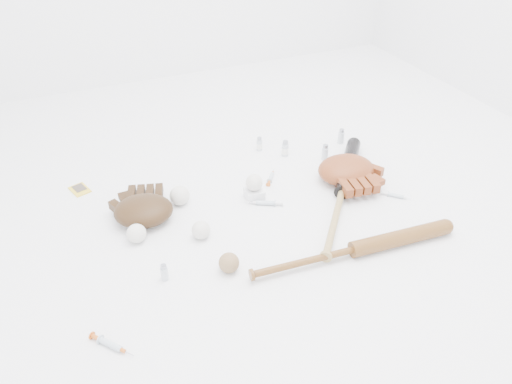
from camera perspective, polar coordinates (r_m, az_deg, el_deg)
name	(u,v)px	position (r m, az deg, el deg)	size (l,w,h in m)	color
bat_dark	(342,192)	(2.04, 9.79, 0.03)	(0.86, 0.06, 0.06)	black
bat_wood	(354,250)	(1.77, 11.11, -6.47)	(0.80, 0.06, 0.06)	brown
glove_dark	(143,210)	(1.93, -12.74, -2.05)	(0.27, 0.27, 0.10)	#311E0D
glove_tan	(346,169)	(2.15, 10.28, 2.56)	(0.29, 0.29, 0.11)	maroon
trading_card	(80,190)	(2.20, -19.50, 0.25)	(0.06, 0.09, 0.00)	gold
pedestal	(254,194)	(2.02, -0.21, -0.17)	(0.07, 0.07, 0.04)	white
baseball_on_pedestal	(254,183)	(1.99, -0.22, 1.09)	(0.07, 0.07, 0.07)	silver
baseball_left	(136,233)	(1.85, -13.50, -4.62)	(0.07, 0.07, 0.07)	silver
baseball_upper	(180,195)	(2.00, -8.72, -0.39)	(0.08, 0.08, 0.08)	silver
baseball_mid	(201,230)	(1.83, -6.30, -4.34)	(0.07, 0.07, 0.07)	silver
baseball_aged	(229,263)	(1.69, -3.11, -8.08)	(0.07, 0.07, 0.07)	olive
syringe_0	(111,345)	(1.55, -16.28, -16.39)	(0.17, 0.03, 0.02)	#ADBCC6
syringe_1	(266,203)	(1.99, 1.10, -1.25)	(0.17, 0.03, 0.02)	#ADBCC6
syringe_2	(271,177)	(2.14, 1.72, 1.70)	(0.14, 0.02, 0.02)	#ADBCC6
syringe_3	(396,196)	(2.11, 15.70, -0.39)	(0.14, 0.02, 0.02)	#ADBCC6
vial_0	(325,152)	(2.29, 7.89, 4.53)	(0.03, 0.03, 0.08)	silver
vial_1	(341,136)	(2.43, 9.71, 6.31)	(0.03, 0.03, 0.07)	silver
vial_2	(285,148)	(2.29, 3.36, 4.99)	(0.03, 0.03, 0.08)	silver
vial_3	(341,168)	(2.16, 9.70, 2.70)	(0.04, 0.04, 0.10)	silver
vial_4	(164,272)	(1.68, -10.44, -9.00)	(0.02, 0.02, 0.06)	silver
vial_5	(259,144)	(2.34, 0.39, 5.52)	(0.03, 0.03, 0.07)	silver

